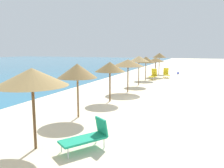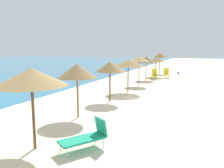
% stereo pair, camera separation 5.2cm
% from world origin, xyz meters
% --- Properties ---
extents(ground_plane, '(160.00, 160.00, 0.00)m').
position_xyz_m(ground_plane, '(0.00, 0.00, 0.00)').
color(ground_plane, beige).
extents(beach_umbrella_3, '(2.36, 2.36, 2.75)m').
position_xyz_m(beach_umbrella_3, '(-7.93, 2.24, 2.45)').
color(beach_umbrella_3, brown).
rests_on(beach_umbrella_3, ground_plane).
extents(beach_umbrella_4, '(1.93, 1.93, 2.67)m').
position_xyz_m(beach_umbrella_4, '(-4.23, 2.69, 2.31)').
color(beach_umbrella_4, brown).
rests_on(beach_umbrella_4, ground_plane).
extents(beach_umbrella_5, '(1.96, 1.96, 2.56)m').
position_xyz_m(beach_umbrella_5, '(-0.36, 2.53, 2.24)').
color(beach_umbrella_5, brown).
rests_on(beach_umbrella_5, ground_plane).
extents(beach_umbrella_6, '(2.54, 2.54, 2.59)m').
position_xyz_m(beach_umbrella_6, '(3.18, 2.40, 2.31)').
color(beach_umbrella_6, brown).
rests_on(beach_umbrella_6, ground_plane).
extents(beach_umbrella_7, '(1.96, 1.96, 2.76)m').
position_xyz_m(beach_umbrella_7, '(6.94, 2.49, 2.48)').
color(beach_umbrella_7, brown).
rests_on(beach_umbrella_7, ground_plane).
extents(beach_umbrella_8, '(2.04, 2.04, 2.60)m').
position_xyz_m(beach_umbrella_8, '(10.78, 2.68, 2.25)').
color(beach_umbrella_8, brown).
rests_on(beach_umbrella_8, ground_plane).
extents(beach_umbrella_9, '(2.15, 2.15, 2.38)m').
position_xyz_m(beach_umbrella_9, '(14.25, 2.24, 2.11)').
color(beach_umbrella_9, brown).
rests_on(beach_umbrella_9, ground_plane).
extents(beach_umbrella_10, '(1.91, 1.91, 2.92)m').
position_xyz_m(beach_umbrella_10, '(17.96, 2.41, 2.57)').
color(beach_umbrella_10, brown).
rests_on(beach_umbrella_10, ground_plane).
extents(lounge_chair_0, '(1.55, 0.97, 1.15)m').
position_xyz_m(lounge_chair_0, '(13.85, 0.83, 0.48)').
color(lounge_chair_0, yellow).
rests_on(lounge_chair_0, ground_plane).
extents(lounge_chair_2, '(1.42, 0.72, 1.21)m').
position_xyz_m(lounge_chair_2, '(11.61, 1.99, 0.51)').
color(lounge_chair_2, yellow).
rests_on(lounge_chair_2, ground_plane).
extents(lounge_chair_3, '(1.67, 1.42, 0.99)m').
position_xyz_m(lounge_chair_3, '(-7.30, 0.58, 0.44)').
color(lounge_chair_3, '#199972').
rests_on(lounge_chair_3, ground_plane).
extents(beach_ball, '(0.32, 0.32, 0.32)m').
position_xyz_m(beach_ball, '(18.37, -0.14, 0.16)').
color(beach_ball, blue).
rests_on(beach_ball, ground_plane).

